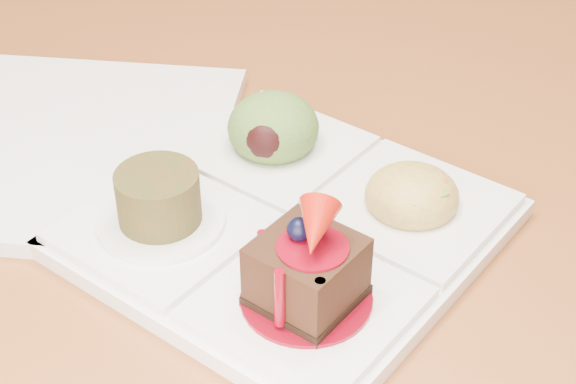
# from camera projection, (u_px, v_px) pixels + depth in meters

# --- Properties ---
(dining_table) EXTENTS (1.00, 1.80, 0.75)m
(dining_table) POSITION_uv_depth(u_px,v_px,m) (207.00, 90.00, 0.85)
(dining_table) COLOR brown
(dining_table) RESTS_ON ground
(sampler_plate) EXTENTS (0.31, 0.31, 0.09)m
(sampler_plate) POSITION_uv_depth(u_px,v_px,m) (289.00, 210.00, 0.56)
(sampler_plate) COLOR white
(sampler_plate) RESTS_ON dining_table
(second_plate) EXTENTS (0.26, 0.26, 0.01)m
(second_plate) POSITION_uv_depth(u_px,v_px,m) (60.00, 145.00, 0.64)
(second_plate) COLOR white
(second_plate) RESTS_ON dining_table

